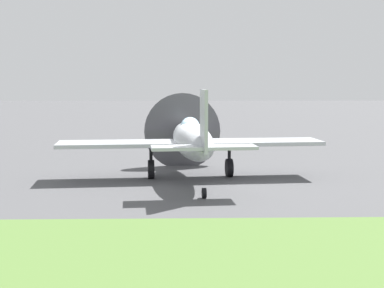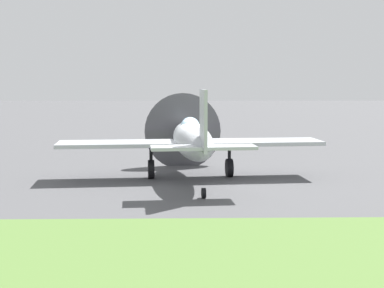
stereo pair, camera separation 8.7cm
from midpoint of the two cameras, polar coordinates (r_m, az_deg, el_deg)
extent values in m
plane|color=#515154|center=(20.94, 0.76, -3.57)|extent=(160.00, 160.00, 0.00)
ellipsoid|color=#B2B7BC|center=(20.57, -0.12, 0.41)|extent=(1.87, 7.02, 1.26)
cube|color=#B2B7BC|center=(20.99, -0.25, 0.11)|extent=(9.90, 2.59, 0.14)
cube|color=#B2B7BC|center=(17.37, 1.06, 2.33)|extent=(0.20, 1.13, 1.94)
cube|color=#B2B7BC|center=(17.44, 1.06, -0.35)|extent=(3.33, 1.20, 0.10)
cone|color=#B7B24C|center=(24.26, -1.12, 1.33)|extent=(0.71, 0.77, 0.65)
cylinder|color=#4C4C51|center=(24.05, -1.07, 1.29)|extent=(3.25, 0.33, 3.26)
ellipsoid|color=#8CB2C6|center=(21.14, -0.31, 1.77)|extent=(0.84, 1.48, 0.71)
cylinder|color=black|center=(21.11, -4.27, -2.55)|extent=(0.28, 0.71, 0.69)
cylinder|color=black|center=(21.04, -4.28, -1.24)|extent=(0.12, 0.12, 0.98)
cylinder|color=black|center=(21.43, 3.66, -2.41)|extent=(0.28, 0.71, 0.69)
cylinder|color=black|center=(21.36, 3.67, -1.12)|extent=(0.12, 0.12, 0.98)
cylinder|color=black|center=(17.57, 1.09, -4.98)|extent=(0.15, 0.34, 0.33)
camera|label=1|loc=(0.04, -90.12, -0.01)|focal=52.84mm
camera|label=2|loc=(0.04, 89.88, 0.01)|focal=52.84mm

